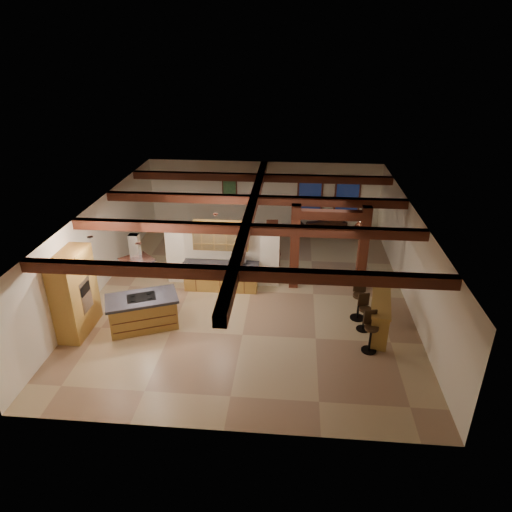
{
  "coord_description": "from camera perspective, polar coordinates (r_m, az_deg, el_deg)",
  "views": [
    {
      "loc": [
        1.31,
        -13.12,
        7.57
      ],
      "look_at": [
        0.13,
        0.5,
        1.07
      ],
      "focal_mm": 32.0,
      "sensor_mm": 36.0,
      "label": 1
    }
  ],
  "objects": [
    {
      "name": "pantry_cabinet",
      "position": [
        13.67,
        -21.71,
        -4.34
      ],
      "size": [
        0.67,
        1.6,
        2.4
      ],
      "color": "#A37C34",
      "rests_on": "ground"
    },
    {
      "name": "upper_display_cabinet",
      "position": [
        14.78,
        -4.43,
        2.57
      ],
      "size": [
        1.8,
        0.36,
        0.95
      ],
      "color": "#A37C34",
      "rests_on": "partition_wall"
    },
    {
      "name": "framed_art",
      "position": [
        20.14,
        -3.32,
        8.43
      ],
      "size": [
        0.65,
        0.05,
        0.85
      ],
      "color": "#421D10",
      "rests_on": "room_walls"
    },
    {
      "name": "bar_stool_c",
      "position": [
        13.86,
        12.75,
        -5.29
      ],
      "size": [
        0.44,
        0.44,
        1.25
      ],
      "color": "black",
      "rests_on": "ground"
    },
    {
      "name": "bar_counter",
      "position": [
        13.34,
        15.26,
        -6.51
      ],
      "size": [
        0.82,
        2.07,
        1.06
      ],
      "color": "#A37C34",
      "rests_on": "ground"
    },
    {
      "name": "bar_stool_b",
      "position": [
        13.42,
        13.35,
        -6.86
      ],
      "size": [
        0.4,
        0.41,
        1.1
      ],
      "color": "black",
      "rests_on": "ground"
    },
    {
      "name": "room_walls",
      "position": [
        14.4,
        -0.68,
        1.71
      ],
      "size": [
        12.0,
        12.0,
        12.0
      ],
      "color": "white",
      "rests_on": "ground"
    },
    {
      "name": "timber_posts",
      "position": [
        14.85,
        9.16,
        2.07
      ],
      "size": [
        2.5,
        0.3,
        2.9
      ],
      "color": "#421D10",
      "rests_on": "ground"
    },
    {
      "name": "bar_stool_a",
      "position": [
        12.58,
        14.11,
        -9.14
      ],
      "size": [
        0.41,
        0.43,
        1.17
      ],
      "color": "black",
      "rests_on": "ground"
    },
    {
      "name": "microwave",
      "position": [
        14.84,
        -2.12,
        -0.63
      ],
      "size": [
        0.49,
        0.42,
        0.23
      ],
      "primitive_type": "imported",
      "rotation": [
        0.0,
        0.0,
        3.54
      ],
      "color": "#B9B9BE",
      "rests_on": "back_counter"
    },
    {
      "name": "dining_chairs",
      "position": [
        17.4,
        -0.31,
        1.98
      ],
      "size": [
        2.15,
        2.15,
        1.27
      ],
      "color": "#421D10",
      "rests_on": "ground"
    },
    {
      "name": "recessed_cans",
      "position": [
        12.73,
        -13.01,
        3.07
      ],
      "size": [
        3.16,
        2.46,
        0.03
      ],
      "color": "silver",
      "rests_on": "room_walls"
    },
    {
      "name": "ground",
      "position": [
        15.2,
        -0.65,
        -4.44
      ],
      "size": [
        12.0,
        12.0,
        0.0
      ],
      "primitive_type": "plane",
      "color": "tan",
      "rests_on": "ground"
    },
    {
      "name": "dining_table",
      "position": [
        17.55,
        -0.31,
        0.92
      ],
      "size": [
        1.89,
        1.44,
        0.59
      ],
      "primitive_type": "imported",
      "rotation": [
        0.0,
        0.0,
        -0.34
      ],
      "color": "#3B1D0E",
      "rests_on": "ground"
    },
    {
      "name": "sofa",
      "position": [
        20.03,
        8.17,
        3.88
      ],
      "size": [
        2.23,
        1.52,
        0.61
      ],
      "primitive_type": "imported",
      "rotation": [
        0.0,
        0.0,
        3.52
      ],
      "color": "black",
      "rests_on": "ground"
    },
    {
      "name": "kitchen_island",
      "position": [
        13.6,
        -13.94,
        -6.77
      ],
      "size": [
        2.24,
        1.74,
        0.99
      ],
      "color": "#A37C34",
      "rests_on": "ground"
    },
    {
      "name": "partition_wall",
      "position": [
        15.25,
        -4.23,
        0.25
      ],
      "size": [
        3.8,
        0.18,
        2.2
      ],
      "primitive_type": "cube",
      "color": "white",
      "rests_on": "ground"
    },
    {
      "name": "range_hood",
      "position": [
        12.98,
        -14.53,
        -1.95
      ],
      "size": [
        1.1,
        1.1,
        1.4
      ],
      "color": "silver",
      "rests_on": "room_walls"
    },
    {
      "name": "side_table",
      "position": [
        19.67,
        13.01,
        3.05
      ],
      "size": [
        0.64,
        0.64,
        0.6
      ],
      "primitive_type": "cube",
      "rotation": [
        0.0,
        0.0,
        -0.42
      ],
      "color": "#421D10",
      "rests_on": "ground"
    },
    {
      "name": "back_counter",
      "position": [
        15.19,
        -4.38,
        -2.51
      ],
      "size": [
        2.5,
        0.66,
        0.94
      ],
      "color": "#A37C34",
      "rests_on": "ground"
    },
    {
      "name": "ceiling_beams",
      "position": [
        14.03,
        -0.7,
        5.37
      ],
      "size": [
        10.0,
        12.0,
        0.28
      ],
      "color": "#421D10",
      "rests_on": "room_walls"
    },
    {
      "name": "back_windows",
      "position": [
        20.05,
        9.06,
        7.48
      ],
      "size": [
        2.7,
        0.07,
        1.7
      ],
      "color": "#421D10",
      "rests_on": "room_walls"
    },
    {
      "name": "table_lamp",
      "position": [
        19.48,
        13.16,
        4.45
      ],
      "size": [
        0.26,
        0.26,
        0.3
      ],
      "color": "black",
      "rests_on": "side_table"
    }
  ]
}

